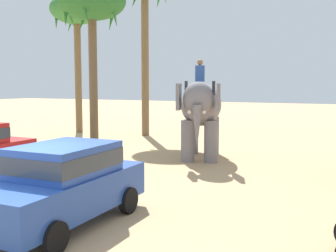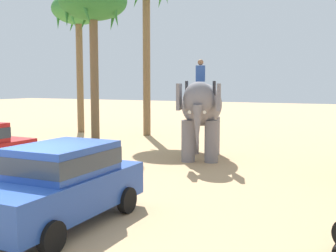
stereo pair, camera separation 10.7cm
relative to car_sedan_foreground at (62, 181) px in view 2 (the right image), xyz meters
name	(u,v)px [view 2 (the right image)]	position (x,y,z in m)	size (l,w,h in m)	color
ground_plane	(21,233)	(-0.39, -0.80, -0.93)	(120.00, 120.00, 0.00)	tan
car_sedan_foreground	(62,181)	(0.00, 0.00, 0.00)	(1.97, 4.15, 1.70)	#23479E
elephant_with_mahout	(201,109)	(-0.27, 8.43, 1.06)	(2.57, 4.02, 3.88)	slate
palm_tree_behind_elephant	(79,13)	(-10.36, 13.57, 6.28)	(3.20, 3.20, 8.36)	brown
palm_tree_far_back	(93,5)	(-6.20, 9.47, 5.71)	(3.20, 3.20, 7.75)	brown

